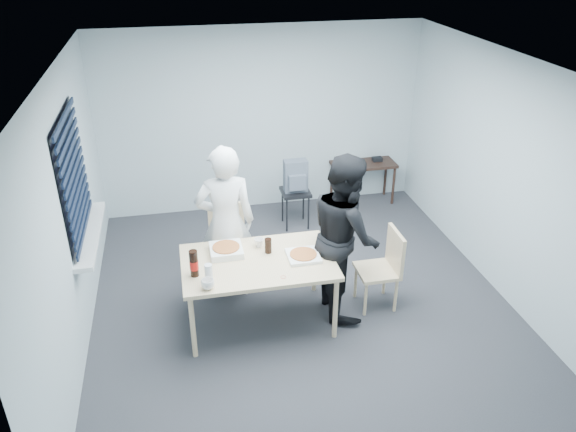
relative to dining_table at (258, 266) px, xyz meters
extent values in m
plane|color=#2F2F35|center=(0.51, 0.24, -0.68)|extent=(5.00, 5.00, 0.00)
plane|color=white|center=(0.51, 0.24, 1.92)|extent=(5.00, 5.00, 0.00)
plane|color=#B0C0C5|center=(0.51, 2.74, 0.62)|extent=(4.50, 0.00, 4.50)
plane|color=#B0C0C5|center=(0.51, -2.26, 0.62)|extent=(4.50, 0.00, 4.50)
plane|color=#B0C0C5|center=(-1.74, 0.24, 0.62)|extent=(0.00, 5.00, 5.00)
plane|color=#B0C0C5|center=(2.76, 0.24, 0.62)|extent=(0.00, 5.00, 5.00)
plane|color=black|center=(-1.73, 0.64, 0.87)|extent=(0.00, 1.30, 1.30)
cube|color=black|center=(-1.70, 0.64, 0.87)|extent=(0.04, 1.30, 1.25)
cube|color=silver|center=(-1.65, 0.64, 0.20)|extent=(0.18, 1.42, 0.05)
cube|color=beige|center=(0.00, 0.00, 0.04)|extent=(1.52, 0.97, 0.04)
cylinder|color=beige|center=(-0.70, -0.42, -0.33)|extent=(0.05, 0.05, 0.70)
cylinder|color=beige|center=(-0.70, 0.42, -0.33)|extent=(0.05, 0.05, 0.70)
cylinder|color=beige|center=(0.70, -0.42, -0.33)|extent=(0.05, 0.05, 0.70)
cylinder|color=beige|center=(0.70, 0.42, -0.33)|extent=(0.05, 0.05, 0.70)
cube|color=beige|center=(-0.20, 0.88, -0.25)|extent=(0.42, 0.42, 0.04)
cube|color=beige|center=(-0.20, 1.07, -0.01)|extent=(0.42, 0.04, 0.44)
cylinder|color=beige|center=(-0.37, 0.71, -0.48)|extent=(0.03, 0.03, 0.41)
cylinder|color=beige|center=(-0.37, 1.05, -0.48)|extent=(0.03, 0.03, 0.41)
cylinder|color=beige|center=(-0.03, 0.71, -0.48)|extent=(0.03, 0.03, 0.41)
cylinder|color=beige|center=(-0.03, 1.05, -0.48)|extent=(0.03, 0.03, 0.41)
cube|color=beige|center=(1.29, 0.02, -0.25)|extent=(0.42, 0.42, 0.04)
cube|color=beige|center=(1.48, 0.02, -0.01)|extent=(0.04, 0.42, 0.44)
cylinder|color=beige|center=(1.12, -0.15, -0.48)|extent=(0.03, 0.03, 0.41)
cylinder|color=beige|center=(1.12, 0.19, -0.48)|extent=(0.03, 0.03, 0.41)
cylinder|color=beige|center=(1.46, -0.15, -0.48)|extent=(0.03, 0.03, 0.41)
cylinder|color=beige|center=(1.46, 0.19, -0.48)|extent=(0.03, 0.03, 0.41)
imported|color=silver|center=(-0.25, 0.58, 0.20)|extent=(0.65, 0.42, 1.77)
imported|color=black|center=(0.93, 0.08, 0.20)|extent=(0.47, 0.86, 1.77)
cube|color=#321E16|center=(1.97, 2.52, -0.08)|extent=(0.94, 0.42, 0.04)
cylinder|color=#321E16|center=(1.55, 2.35, -0.39)|extent=(0.04, 0.04, 0.58)
cylinder|color=#321E16|center=(1.55, 2.69, -0.39)|extent=(0.04, 0.04, 0.58)
cylinder|color=#321E16|center=(2.40, 2.35, -0.39)|extent=(0.04, 0.04, 0.58)
cylinder|color=#321E16|center=(2.40, 2.69, -0.39)|extent=(0.04, 0.04, 0.58)
cube|color=black|center=(0.83, 1.99, -0.17)|extent=(0.38, 0.38, 0.04)
cylinder|color=black|center=(0.68, 1.84, -0.44)|extent=(0.04, 0.04, 0.49)
cylinder|color=black|center=(0.68, 2.14, -0.44)|extent=(0.04, 0.04, 0.49)
cylinder|color=black|center=(0.98, 1.84, -0.44)|extent=(0.04, 0.04, 0.49)
cylinder|color=black|center=(0.98, 2.14, -0.44)|extent=(0.04, 0.04, 0.49)
cube|color=slate|center=(0.83, 1.99, 0.07)|extent=(0.31, 0.17, 0.44)
cube|color=slate|center=(0.83, 1.88, 0.01)|extent=(0.23, 0.06, 0.21)
cube|color=white|center=(-0.29, 0.21, 0.08)|extent=(0.33, 0.33, 0.03)
cube|color=white|center=(-0.29, 0.21, 0.11)|extent=(0.33, 0.33, 0.03)
cylinder|color=#CC7F38|center=(-0.29, 0.21, 0.13)|extent=(0.28, 0.28, 0.01)
cube|color=white|center=(0.46, -0.03, 0.08)|extent=(0.32, 0.32, 0.03)
cylinder|color=#CC7F38|center=(0.46, -0.03, 0.10)|extent=(0.27, 0.27, 0.01)
imported|color=white|center=(-0.53, -0.38, 0.11)|extent=(0.17, 0.17, 0.10)
imported|color=white|center=(0.06, 0.27, 0.11)|extent=(0.10, 0.10, 0.09)
cylinder|color=black|center=(0.13, 0.13, 0.14)|extent=(0.09, 0.09, 0.16)
cylinder|color=black|center=(-0.63, -0.14, 0.20)|extent=(0.08, 0.08, 0.27)
cylinder|color=red|center=(-0.63, -0.14, 0.18)|extent=(0.09, 0.09, 0.09)
cylinder|color=silver|center=(-0.51, -0.26, 0.15)|extent=(0.10, 0.10, 0.18)
torus|color=red|center=(0.19, -0.35, 0.06)|extent=(0.06, 0.06, 0.00)
cube|color=white|center=(1.82, 2.50, -0.06)|extent=(0.22, 0.30, 0.00)
cube|color=black|center=(2.19, 2.56, -0.03)|extent=(0.16, 0.14, 0.06)
camera|label=1|loc=(-0.69, -4.74, 3.06)|focal=35.00mm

